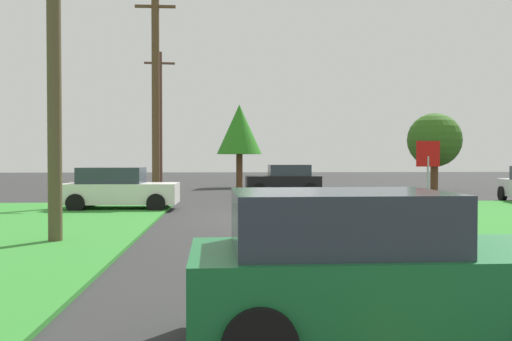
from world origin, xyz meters
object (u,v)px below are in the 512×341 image
at_px(car_behind_on_main_road, 370,269).
at_px(pine_tree_center, 435,140).
at_px(utility_pole_near, 54,35).
at_px(car_approaching_junction, 284,180).
at_px(stop_sign, 428,165).
at_px(oak_tree_left, 239,130).
at_px(parked_car_near_building, 119,189).
at_px(utility_pole_mid, 156,94).
at_px(utility_pole_far, 160,120).

xyz_separation_m(car_behind_on_main_road, pine_tree_center, (11.42, 27.74, 2.26)).
bearing_deg(utility_pole_near, car_approaching_junction, 67.00).
distance_m(stop_sign, oak_tree_left, 21.41).
distance_m(stop_sign, utility_pole_near, 11.23).
xyz_separation_m(car_behind_on_main_road, parked_car_near_building, (-5.48, 15.55, 0.00)).
relative_size(car_behind_on_main_road, parked_car_near_building, 0.93).
distance_m(car_approaching_junction, utility_pole_mid, 8.75).
xyz_separation_m(car_approaching_junction, parked_car_near_building, (-7.23, -8.44, 0.00)).
xyz_separation_m(utility_pole_far, oak_tree_left, (4.85, 4.01, -0.37)).
bearing_deg(utility_pole_mid, oak_tree_left, 71.49).
height_order(utility_pole_near, utility_pole_mid, utility_pole_mid).
bearing_deg(utility_pole_far, oak_tree_left, 39.62).
height_order(stop_sign, pine_tree_center, pine_tree_center).
relative_size(car_approaching_junction, car_behind_on_main_road, 0.99).
xyz_separation_m(utility_pole_far, pine_tree_center, (16.71, 0.05, -1.19)).
distance_m(parked_car_near_building, utility_pole_mid, 5.69).
relative_size(car_behind_on_main_road, utility_pole_near, 0.43).
bearing_deg(pine_tree_center, utility_pole_mid, -152.57).
relative_size(utility_pole_mid, pine_tree_center, 2.01).
bearing_deg(stop_sign, pine_tree_center, -121.52).
xyz_separation_m(utility_pole_near, oak_tree_left, (4.92, 24.49, -0.88)).
xyz_separation_m(car_behind_on_main_road, utility_pole_mid, (-4.55, 19.46, 4.03)).
height_order(car_behind_on_main_road, pine_tree_center, pine_tree_center).
bearing_deg(oak_tree_left, utility_pole_near, -101.36).
xyz_separation_m(parked_car_near_building, pine_tree_center, (16.90, 12.19, 2.26)).
bearing_deg(pine_tree_center, utility_pole_near, -129.28).
distance_m(car_approaching_junction, utility_pole_far, 8.67).
relative_size(stop_sign, car_approaching_junction, 0.63).
distance_m(utility_pole_near, utility_pole_far, 20.48).
xyz_separation_m(parked_car_near_building, utility_pole_far, (0.18, 12.14, 3.44)).
xyz_separation_m(car_approaching_junction, car_behind_on_main_road, (-1.75, -24.00, 0.00)).
bearing_deg(utility_pole_near, utility_pole_mid, 86.17).
height_order(utility_pole_near, pine_tree_center, utility_pole_near).
xyz_separation_m(utility_pole_near, utility_pole_mid, (0.82, 12.24, 0.08)).
xyz_separation_m(utility_pole_mid, pine_tree_center, (15.97, 8.29, -1.77)).
bearing_deg(pine_tree_center, parked_car_near_building, -144.20).
height_order(parked_car_near_building, utility_pole_near, utility_pole_near).
height_order(car_behind_on_main_road, parked_car_near_building, same).
relative_size(car_behind_on_main_road, utility_pole_far, 0.48).
height_order(stop_sign, parked_car_near_building, stop_sign).
relative_size(utility_pole_far, pine_tree_center, 1.75).
distance_m(car_approaching_junction, car_behind_on_main_road, 24.06).
bearing_deg(utility_pole_far, utility_pole_mid, -84.81).
distance_m(car_behind_on_main_road, parked_car_near_building, 16.49).
bearing_deg(pine_tree_center, car_behind_on_main_road, -112.37).
distance_m(utility_pole_far, pine_tree_center, 16.76).
relative_size(stop_sign, parked_car_near_building, 0.58).
bearing_deg(stop_sign, utility_pole_mid, -51.89).
height_order(stop_sign, utility_pole_far, utility_pole_far).
xyz_separation_m(car_approaching_junction, utility_pole_mid, (-6.30, -4.54, 4.03)).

